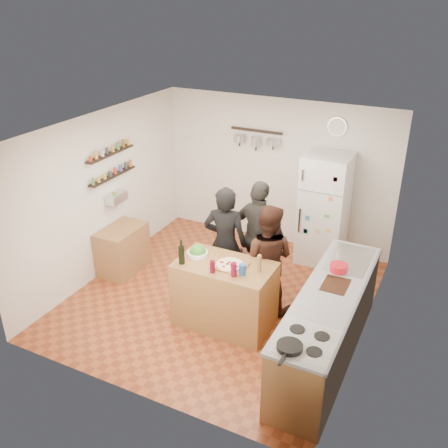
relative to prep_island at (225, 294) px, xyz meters
The scene contains 26 objects.
room_shell 1.23m from the prep_island, 109.16° to the left, with size 4.20×4.20×4.20m.
prep_island is the anchor object (origin of this frame).
pizza_board 0.47m from the prep_island, 14.04° to the right, with size 0.42×0.34×0.02m, color brown.
pizza 0.49m from the prep_island, 14.04° to the right, with size 0.34×0.34×0.02m, color beige.
salad_bowl 0.64m from the prep_island, behind, with size 0.27×0.27×0.05m, color white.
wine_bottle 0.79m from the prep_island, 156.25° to the right, with size 0.08×0.08×0.24m, color black.
wine_glass_near 0.59m from the prep_island, 101.77° to the right, with size 0.07×0.07×0.16m, color #50061B.
wine_glass_far 0.62m from the prep_island, 42.27° to the right, with size 0.07×0.07×0.18m, color maroon.
pepper_mill 0.71m from the prep_island, ahead, with size 0.06×0.06×0.18m, color olive.
salt_canister 0.62m from the prep_island, 21.80° to the right, with size 0.09×0.09×0.14m, color #1B4595.
person_left 0.79m from the prep_island, 115.64° to the left, with size 0.62×0.40×1.69m, color black.
person_center 0.75m from the prep_island, 58.80° to the left, with size 0.76×0.59×1.57m, color black.
person_back 1.09m from the prep_island, 87.26° to the left, with size 0.99×0.41×1.68m, color #2B2926.
counter_run 1.39m from the prep_island, ahead, with size 0.63×2.63×0.90m, color #9E7042.
stove_top 1.77m from the prep_island, 35.62° to the right, with size 0.60×0.62×0.02m, color white.
skillet 1.82m from the prep_island, 42.57° to the right, with size 0.26×0.26×0.05m, color black.
sink 1.67m from the prep_island, 30.06° to the left, with size 0.50×0.80×0.03m, color silver.
cutting_board 1.47m from the prep_island, ahead, with size 0.30×0.40×0.02m, color brown.
red_bowl 1.51m from the prep_island, 19.09° to the left, with size 0.22×0.22×0.09m, color #B2141D.
fridge 2.39m from the prep_island, 74.15° to the left, with size 0.70×0.68×1.80m, color white.
wall_clock 3.16m from the prep_island, 76.09° to the left, with size 0.30×0.30×0.03m, color silver.
spice_shelf_lower 2.57m from the prep_island, 162.55° to the left, with size 0.12×1.00×0.03m, color black.
spice_shelf_upper 2.73m from the prep_island, 162.55° to the left, with size 0.12×1.00×0.03m, color black.
produce_basket 2.42m from the prep_island, 162.32° to the left, with size 0.18×0.35×0.14m, color silver.
side_table 2.12m from the prep_island, 165.46° to the left, with size 0.50×0.80×0.73m, color #A77846.
pot_rack 2.99m from the prep_island, 104.77° to the left, with size 0.90×0.04×0.04m, color black.
Camera 1 is at (2.73, -5.41, 4.12)m, focal length 40.00 mm.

